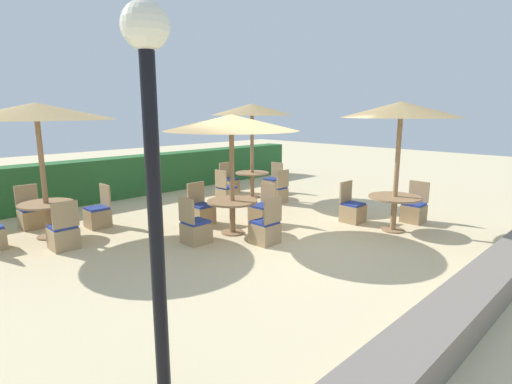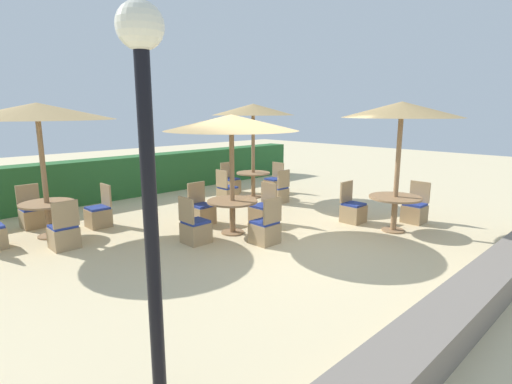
{
  "view_description": "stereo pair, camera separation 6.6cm",
  "coord_description": "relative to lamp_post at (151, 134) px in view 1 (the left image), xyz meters",
  "views": [
    {
      "loc": [
        -5.61,
        -5.04,
        2.53
      ],
      "look_at": [
        0.0,
        0.6,
        0.9
      ],
      "focal_mm": 28.0,
      "sensor_mm": 36.0,
      "label": 1
    },
    {
      "loc": [
        -5.56,
        -5.09,
        2.53
      ],
      "look_at": [
        0.0,
        0.6,
        0.9
      ],
      "focal_mm": 28.0,
      "sensor_mm": 36.0,
      "label": 2
    }
  ],
  "objects": [
    {
      "name": "patio_chair_back_left_south",
      "position": [
        0.85,
        4.77,
        -2.09
      ],
      "size": [
        0.46,
        0.46,
        0.93
      ],
      "color": "tan",
      "rests_on": "ground_plane"
    },
    {
      "name": "patio_chair_back_left_north",
      "position": [
        0.85,
        6.7,
        -2.09
      ],
      "size": [
        0.46,
        0.46,
        0.93
      ],
      "rotation": [
        0.0,
        0.0,
        3.14
      ],
      "color": "tan",
      "rests_on": "ground_plane"
    },
    {
      "name": "patio_chair_back_left_east",
      "position": [
        1.92,
        5.72,
        -2.09
      ],
      "size": [
        0.46,
        0.46,
        0.93
      ],
      "rotation": [
        0.0,
        0.0,
        1.57
      ],
      "color": "tan",
      "rests_on": "ground_plane"
    },
    {
      "name": "patio_chair_front_right_north",
      "position": [
        6.25,
        1.99,
        -2.09
      ],
      "size": [
        0.46,
        0.46,
        0.93
      ],
      "rotation": [
        0.0,
        0.0,
        3.14
      ],
      "color": "tan",
      "rests_on": "ground_plane"
    },
    {
      "name": "patio_chair_front_right_east",
      "position": [
        7.25,
        0.98,
        -2.09
      ],
      "size": [
        0.46,
        0.46,
        0.93
      ],
      "rotation": [
        0.0,
        0.0,
        1.57
      ],
      "color": "tan",
      "rests_on": "ground_plane"
    },
    {
      "name": "parasol_front_right",
      "position": [
        6.27,
        1.0,
        0.18
      ],
      "size": [
        2.41,
        2.41,
        2.71
      ],
      "color": "#93704C",
      "rests_on": "ground_plane"
    },
    {
      "name": "patio_chair_back_right_south",
      "position": [
        6.49,
        4.53,
        -2.09
      ],
      "size": [
        0.46,
        0.46,
        0.93
      ],
      "color": "tan",
      "rests_on": "ground_plane"
    },
    {
      "name": "round_table_back_right",
      "position": [
        6.48,
        5.53,
        -1.78
      ],
      "size": [
        0.98,
        0.98,
        0.74
      ],
      "color": "#93704C",
      "rests_on": "ground_plane"
    },
    {
      "name": "patio_chair_center_east",
      "position": [
        4.65,
        3.32,
        -2.09
      ],
      "size": [
        0.46,
        0.46,
        0.93
      ],
      "rotation": [
        0.0,
        0.0,
        1.57
      ],
      "color": "tan",
      "rests_on": "ground_plane"
    },
    {
      "name": "patio_chair_back_right_north",
      "position": [
        6.47,
        6.55,
        -2.09
      ],
      "size": [
        0.46,
        0.46,
        0.93
      ],
      "rotation": [
        0.0,
        0.0,
        3.14
      ],
      "color": "tan",
      "rests_on": "ground_plane"
    },
    {
      "name": "parasol_center",
      "position": [
        3.72,
        3.29,
        -0.07
      ],
      "size": [
        2.71,
        2.71,
        2.45
      ],
      "color": "#93704C",
      "rests_on": "ground_plane"
    },
    {
      "name": "ground_plane",
      "position": [
        4.0,
        2.28,
        -2.35
      ],
      "size": [
        40.0,
        40.0,
        0.0
      ],
      "primitive_type": "plane",
      "color": "beige"
    },
    {
      "name": "parasol_back_right",
      "position": [
        6.48,
        5.53,
        0.19
      ],
      "size": [
        2.36,
        2.36,
        2.72
      ],
      "color": "#93704C",
      "rests_on": "ground_plane"
    },
    {
      "name": "patio_chair_back_right_west",
      "position": [
        5.48,
        5.54,
        -2.09
      ],
      "size": [
        0.46,
        0.46,
        0.93
      ],
      "rotation": [
        0.0,
        0.0,
        -1.57
      ],
      "color": "tan",
      "rests_on": "ground_plane"
    },
    {
      "name": "patio_chair_center_north",
      "position": [
        3.69,
        4.32,
        -2.09
      ],
      "size": [
        0.46,
        0.46,
        0.93
      ],
      "rotation": [
        0.0,
        0.0,
        3.14
      ],
      "color": "tan",
      "rests_on": "ground_plane"
    },
    {
      "name": "round_table_center",
      "position": [
        3.72,
        3.29,
        -1.8
      ],
      "size": [
        1.04,
        1.04,
        0.7
      ],
      "color": "#93704C",
      "rests_on": "ground_plane"
    },
    {
      "name": "patio_chair_back_right_east",
      "position": [
        7.42,
        5.57,
        -2.09
      ],
      "size": [
        0.46,
        0.46,
        0.93
      ],
      "rotation": [
        0.0,
        0.0,
        1.57
      ],
      "color": "tan",
      "rests_on": "ground_plane"
    },
    {
      "name": "round_table_back_left",
      "position": [
        0.89,
        5.71,
        -1.79
      ],
      "size": [
        1.04,
        1.04,
        0.71
      ],
      "color": "#93704C",
      "rests_on": "ground_plane"
    },
    {
      "name": "hedge_row",
      "position": [
        4.0,
        8.27,
        -1.76
      ],
      "size": [
        13.0,
        0.7,
        1.19
      ],
      "primitive_type": "cube",
      "color": "#28602D",
      "rests_on": "ground_plane"
    },
    {
      "name": "stone_border",
      "position": [
        4.0,
        -1.39,
        -2.15
      ],
      "size": [
        10.0,
        0.56,
        0.41
      ],
      "primitive_type": "cube",
      "color": "slate",
      "rests_on": "ground_plane"
    },
    {
      "name": "patio_chair_center_south",
      "position": [
        3.73,
        2.34,
        -2.09
      ],
      "size": [
        0.46,
        0.46,
        0.93
      ],
      "color": "tan",
      "rests_on": "ground_plane"
    },
    {
      "name": "parasol_back_left",
      "position": [
        0.89,
        5.71,
        0.15
      ],
      "size": [
        2.9,
        2.9,
        2.68
      ],
      "color": "#93704C",
      "rests_on": "ground_plane"
    },
    {
      "name": "patio_chair_center_west",
      "position": [
        2.78,
        3.31,
        -2.09
      ],
      "size": [
        0.46,
        0.46,
        0.93
      ],
      "rotation": [
        0.0,
        0.0,
        -1.57
      ],
      "color": "tan",
      "rests_on": "ground_plane"
    },
    {
      "name": "round_table_front_right",
      "position": [
        6.27,
        1.0,
        -1.76
      ],
      "size": [
        1.08,
        1.08,
        0.75
      ],
      "color": "#93704C",
      "rests_on": "ground_plane"
    },
    {
      "name": "lamp_post",
      "position": [
        0.0,
        0.0,
        0.0
      ],
      "size": [
        0.36,
        0.36,
        3.32
      ],
      "color": "black",
      "rests_on": "ground_plane"
    }
  ]
}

